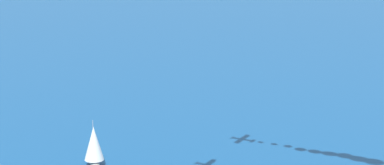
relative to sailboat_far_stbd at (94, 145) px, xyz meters
name	(u,v)px	position (x,y,z in m)	size (l,w,h in m)	color
sailboat_far_stbd	(94,145)	(0.00, 0.00, 0.00)	(5.90, 8.94, 11.10)	#9E9993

